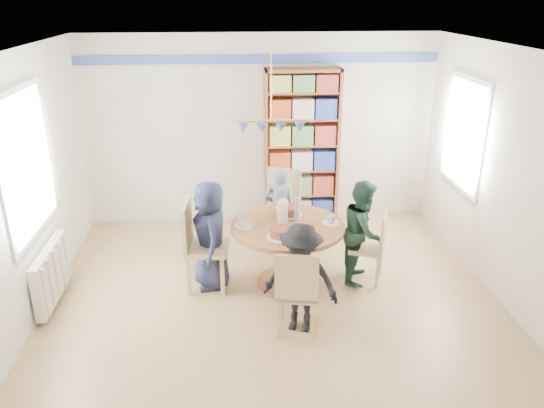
{
  "coord_description": "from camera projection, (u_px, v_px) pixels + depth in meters",
  "views": [
    {
      "loc": [
        -0.43,
        -4.95,
        3.21
      ],
      "look_at": [
        0.0,
        0.4,
        1.05
      ],
      "focal_mm": 35.0,
      "sensor_mm": 36.0,
      "label": 1
    }
  ],
  "objects": [
    {
      "name": "chair_near",
      "position": [
        297.0,
        289.0,
        5.15
      ],
      "size": [
        0.48,
        0.48,
        0.94
      ],
      "color": "tan",
      "rests_on": "ground"
    },
    {
      "name": "dining_table",
      "position": [
        287.0,
        240.0,
        6.07
      ],
      "size": [
        1.3,
        1.3,
        0.75
      ],
      "color": "brown",
      "rests_on": "ground"
    },
    {
      "name": "person_far",
      "position": [
        279.0,
        209.0,
        6.89
      ],
      "size": [
        0.43,
        0.29,
        1.15
      ],
      "primitive_type": "imported",
      "rotation": [
        0.0,
        0.0,
        3.18
      ],
      "color": "gray",
      "rests_on": "ground"
    },
    {
      "name": "person_left",
      "position": [
        210.0,
        235.0,
        6.0
      ],
      "size": [
        0.51,
        0.69,
        1.28
      ],
      "primitive_type": "imported",
      "rotation": [
        0.0,
        0.0,
        -1.39
      ],
      "color": "#191E38",
      "rests_on": "ground"
    },
    {
      "name": "chair_right",
      "position": [
        374.0,
        244.0,
        6.16
      ],
      "size": [
        0.5,
        0.5,
        0.87
      ],
      "color": "tan",
      "rests_on": "ground"
    },
    {
      "name": "ground",
      "position": [
        275.0,
        306.0,
        5.8
      ],
      "size": [
        5.0,
        5.0,
        0.0
      ],
      "primitive_type": "plane",
      "color": "#A68257"
    },
    {
      "name": "chair_far",
      "position": [
        281.0,
        205.0,
        7.04
      ],
      "size": [
        0.6,
        0.6,
        1.04
      ],
      "color": "tan",
      "rests_on": "ground"
    },
    {
      "name": "person_right",
      "position": [
        363.0,
        231.0,
        6.15
      ],
      "size": [
        0.64,
        0.72,
        1.23
      ],
      "primitive_type": "imported",
      "rotation": [
        0.0,
        0.0,
        1.22
      ],
      "color": "#172E22",
      "rests_on": "ground"
    },
    {
      "name": "room_shell",
      "position": [
        246.0,
        140.0,
        5.97
      ],
      "size": [
        5.0,
        5.0,
        5.0
      ],
      "color": "white",
      "rests_on": "ground"
    },
    {
      "name": "radiator",
      "position": [
        52.0,
        274.0,
        5.77
      ],
      "size": [
        0.12,
        1.0,
        0.6
      ],
      "color": "silver",
      "rests_on": "ground"
    },
    {
      "name": "bookshelf",
      "position": [
        301.0,
        149.0,
        7.6
      ],
      "size": [
        1.07,
        0.32,
        2.24
      ],
      "color": "brown",
      "rests_on": "ground"
    },
    {
      "name": "chair_left",
      "position": [
        199.0,
        242.0,
        5.99
      ],
      "size": [
        0.51,
        0.51,
        1.05
      ],
      "color": "tan",
      "rests_on": "ground"
    },
    {
      "name": "tableware",
      "position": [
        285.0,
        218.0,
        6.0
      ],
      "size": [
        1.2,
        1.2,
        0.32
      ],
      "color": "white",
      "rests_on": "dining_table"
    },
    {
      "name": "person_near",
      "position": [
        301.0,
        278.0,
        5.21
      ],
      "size": [
        0.85,
        0.65,
        1.16
      ],
      "primitive_type": "imported",
      "rotation": [
        0.0,
        0.0,
        -0.34
      ],
      "color": "black",
      "rests_on": "ground"
    }
  ]
}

